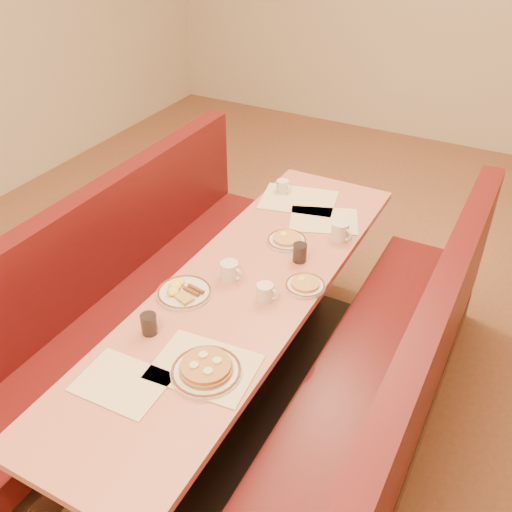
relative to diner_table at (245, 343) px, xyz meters
The scene contains 19 objects.
ground 0.37m from the diner_table, ahead, with size 8.00×8.00×0.00m, color #9E6647.
room_envelope 1.56m from the diner_table, ahead, with size 6.04×8.04×2.82m.
diner_table is the anchor object (origin of this frame).
booth_left 0.73m from the diner_table, behind, with size 0.55×2.50×1.05m.
booth_right 0.73m from the diner_table, ahead, with size 0.55×2.50×1.05m.
placemat_near_left 0.86m from the diner_table, 98.91° to the right, with size 0.35×0.26×0.00m, color #FAEFC3.
placemat_near_right 0.67m from the diner_table, 77.52° to the right, with size 0.41×0.31×0.00m, color #FAEFC3.
placemat_far_left 0.98m from the diner_table, 97.63° to the left, with size 0.44×0.33×0.00m, color #FAEFC3.
placemat_far_right 0.85m from the diner_table, 81.91° to the left, with size 0.38×0.29×0.00m, color #FAEFC3.
pancake_plate 0.71m from the diner_table, 75.70° to the right, with size 0.29×0.29×0.06m.
eggs_plate 0.49m from the diner_table, 139.56° to the right, with size 0.26×0.26×0.05m.
extra_plate_mid 0.49m from the diner_table, 26.89° to the left, with size 0.20×0.20×0.04m.
extra_plate_far 0.59m from the diner_table, 88.06° to the left, with size 0.21×0.21×0.04m.
coffee_mug_a 0.44m from the diner_table, 16.73° to the right, with size 0.11×0.08×0.08m.
coffee_mug_b 0.43m from the diner_table, 167.33° to the left, with size 0.12×0.09×0.09m.
coffee_mug_c 0.78m from the diner_table, 66.99° to the left, with size 0.13×0.09×0.10m.
coffee_mug_d 1.06m from the diner_table, 104.68° to the left, with size 0.11×0.07×0.08m.
soda_tumbler_near 0.67m from the diner_table, 112.70° to the right, with size 0.07×0.07×0.10m.
soda_tumbler_mid 0.55m from the diner_table, 65.25° to the left, with size 0.07×0.07×0.10m.
Camera 1 is at (1.07, -1.89, 2.43)m, focal length 40.00 mm.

